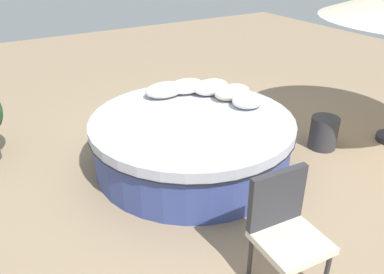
# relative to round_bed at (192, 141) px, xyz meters

# --- Properties ---
(ground_plane) EXTENTS (16.00, 16.00, 0.00)m
(ground_plane) POSITION_rel_round_bed_xyz_m (0.00, 0.00, -0.33)
(ground_plane) COLOR #9E8466
(round_bed) EXTENTS (2.47, 2.47, 0.65)m
(round_bed) POSITION_rel_round_bed_xyz_m (0.00, 0.00, 0.00)
(round_bed) COLOR #38478C
(round_bed) RESTS_ON ground_plane
(throw_pillow_0) EXTENTS (0.41, 0.37, 0.17)m
(throw_pillow_0) POSITION_rel_round_bed_xyz_m (-0.77, 0.08, 0.40)
(throw_pillow_0) COLOR white
(throw_pillow_0) RESTS_ON round_bed
(throw_pillow_1) EXTENTS (0.52, 0.33, 0.20)m
(throw_pillow_1) POSITION_rel_round_bed_xyz_m (-0.77, -0.24, 0.41)
(throw_pillow_1) COLOR beige
(throw_pillow_1) RESTS_ON round_bed
(throw_pillow_2) EXTENTS (0.52, 0.34, 0.21)m
(throw_pillow_2) POSITION_rel_round_bed_xyz_m (-0.63, -0.54, 0.42)
(throw_pillow_2) COLOR white
(throw_pillow_2) RESTS_ON round_bed
(throw_pillow_3) EXTENTS (0.51, 0.38, 0.18)m
(throw_pillow_3) POSITION_rel_round_bed_xyz_m (-0.38, -0.76, 0.41)
(throw_pillow_3) COLOR white
(throw_pillow_3) RESTS_ON round_bed
(throw_pillow_4) EXTENTS (0.55, 0.37, 0.19)m
(throw_pillow_4) POSITION_rel_round_bed_xyz_m (-0.04, -0.78, 0.41)
(throw_pillow_4) COLOR silver
(throw_pillow_4) RESTS_ON round_bed
(patio_chair) EXTENTS (0.55, 0.53, 0.98)m
(patio_chair) POSITION_rel_round_bed_xyz_m (0.31, 1.93, 0.23)
(patio_chair) COLOR #333338
(patio_chair) RESTS_ON ground_plane
(side_table) EXTENTS (0.37, 0.37, 0.44)m
(side_table) POSITION_rel_round_bed_xyz_m (-1.75, 0.53, -0.11)
(side_table) COLOR #333338
(side_table) RESTS_ON ground_plane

